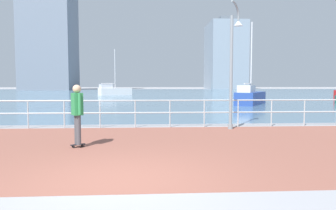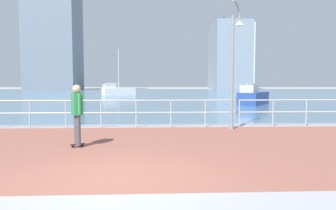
% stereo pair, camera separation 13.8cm
% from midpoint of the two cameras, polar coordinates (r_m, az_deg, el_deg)
% --- Properties ---
extents(ground, '(220.00, 220.00, 0.00)m').
position_cam_midpoint_polar(ground, '(45.55, -4.28, 1.74)').
color(ground, '#9E9EA3').
extents(brick_paving, '(28.00, 7.51, 0.01)m').
position_cam_midpoint_polar(brick_paving, '(8.79, -7.66, -7.65)').
color(brick_paving, '#935647').
rests_on(brick_paving, ground).
extents(harbor_water, '(180.00, 88.00, 0.00)m').
position_cam_midpoint_polar(harbor_water, '(57.37, -4.11, 2.20)').
color(harbor_water, slate).
rests_on(harbor_water, ground).
extents(waterfront_railing, '(25.25, 0.06, 1.12)m').
position_cam_midpoint_polar(waterfront_railing, '(12.40, -6.43, -0.65)').
color(waterfront_railing, '#B2BCC1').
rests_on(waterfront_railing, ground).
extents(lamppost, '(0.64, 0.68, 4.96)m').
position_cam_midpoint_polar(lamppost, '(12.33, 11.71, 8.41)').
color(lamppost, gray).
rests_on(lamppost, ground).
extents(skateboarder, '(0.40, 0.52, 1.74)m').
position_cam_midpoint_polar(skateboarder, '(8.85, -16.90, -0.87)').
color(skateboarder, black).
rests_on(skateboarder, ground).
extents(sailboat_ivory, '(5.16, 3.82, 7.08)m').
position_cam_midpoint_polar(sailboat_ivory, '(48.28, -10.04, 2.61)').
color(sailboat_ivory, white).
rests_on(sailboat_ivory, ground).
extents(sailboat_teal, '(3.91, 5.00, 6.94)m').
position_cam_midpoint_polar(sailboat_teal, '(26.94, 14.84, 1.49)').
color(sailboat_teal, '#284799').
rests_on(sailboat_teal, ground).
extents(tower_concrete, '(11.93, 16.45, 24.51)m').
position_cam_midpoint_polar(tower_concrete, '(110.20, 10.49, 8.94)').
color(tower_concrete, '#8493A3').
rests_on(tower_concrete, ground).
extents(tower_slate, '(13.68, 13.08, 45.33)m').
position_cam_midpoint_polar(tower_slate, '(96.55, -21.30, 15.70)').
color(tower_slate, slate).
rests_on(tower_slate, ground).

